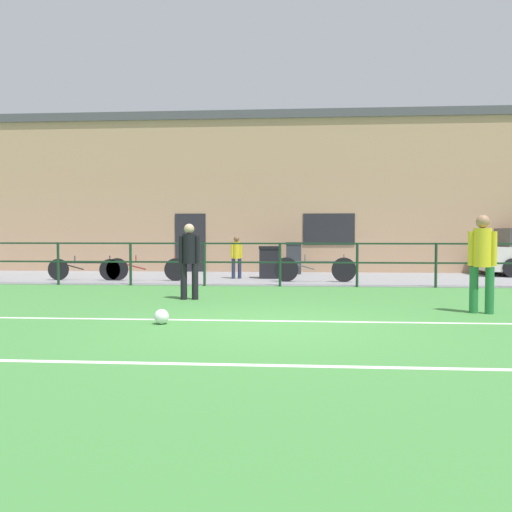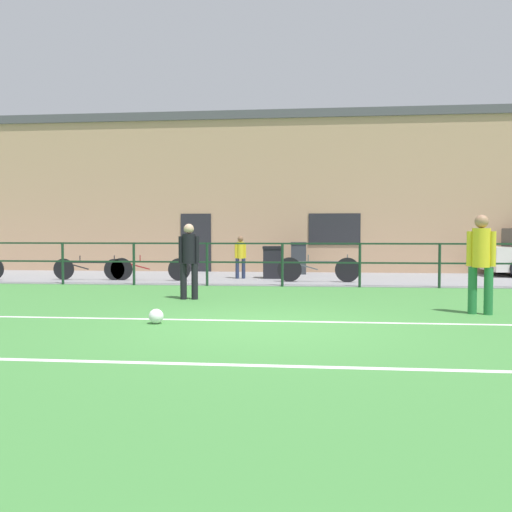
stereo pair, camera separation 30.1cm
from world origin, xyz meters
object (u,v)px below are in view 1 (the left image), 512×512
object	(u,v)px
soccer_ball_match	(162,317)
spectator_child	(236,255)
bicycle_parked_3	(146,269)
trash_bin_0	(294,258)
trash_bin_1	(269,262)
player_goalkeeper	(189,257)
bicycle_parked_0	(315,269)
player_striker	(482,258)
bicycle_parked_2	(84,269)

from	to	relation	value
soccer_ball_match	spectator_child	bearing A→B (deg)	88.26
bicycle_parked_3	trash_bin_0	xyz separation A→B (m)	(4.26, 2.93, 0.20)
spectator_child	bicycle_parked_3	world-z (taller)	spectator_child
trash_bin_1	spectator_child	bearing A→B (deg)	-169.79
trash_bin_0	spectator_child	bearing A→B (deg)	-131.06
player_goalkeeper	bicycle_parked_0	size ratio (longest dim) A/B	0.69
player_goalkeeper	soccer_ball_match	xyz separation A→B (m)	(0.18, -3.06, -0.79)
bicycle_parked_3	trash_bin_1	world-z (taller)	trash_bin_1
player_striker	bicycle_parked_0	world-z (taller)	player_striker
player_striker	bicycle_parked_0	distance (m)	6.33
soccer_ball_match	trash_bin_0	size ratio (longest dim) A/B	0.21
player_goalkeeper	bicycle_parked_3	distance (m)	4.67
soccer_ball_match	bicycle_parked_3	size ratio (longest dim) A/B	0.10
spectator_child	trash_bin_1	world-z (taller)	spectator_child
player_goalkeeper	bicycle_parked_0	bearing A→B (deg)	51.35
bicycle_parked_3	trash_bin_1	size ratio (longest dim) A/B	2.42
spectator_child	player_striker	bearing A→B (deg)	112.03
spectator_child	bicycle_parked_2	world-z (taller)	spectator_child
bicycle_parked_3	spectator_child	bearing A→B (deg)	20.56
trash_bin_0	trash_bin_1	bearing A→B (deg)	-112.31
bicycle_parked_0	spectator_child	bearing A→B (deg)	157.86
trash_bin_1	player_striker	bearing A→B (deg)	-59.34
bicycle_parked_0	trash_bin_0	distance (m)	3.00
trash_bin_1	bicycle_parked_3	bearing A→B (deg)	-162.23
player_striker	player_goalkeeper	bearing A→B (deg)	2.59
trash_bin_0	bicycle_parked_2	bearing A→B (deg)	-154.38
player_striker	soccer_ball_match	size ratio (longest dim) A/B	7.48
soccer_ball_match	bicycle_parked_0	bearing A→B (deg)	70.25
bicycle_parked_0	trash_bin_0	size ratio (longest dim) A/B	2.15
player_goalkeeper	soccer_ball_match	world-z (taller)	player_goalkeeper
bicycle_parked_2	bicycle_parked_3	xyz separation A→B (m)	(1.85, 0.00, 0.01)
bicycle_parked_0	bicycle_parked_2	size ratio (longest dim) A/B	1.06
spectator_child	bicycle_parked_3	size ratio (longest dim) A/B	0.54
player_goalkeeper	trash_bin_0	world-z (taller)	player_goalkeeper
trash_bin_0	trash_bin_1	distance (m)	1.95
bicycle_parked_2	bicycle_parked_0	bearing A→B (deg)	0.00
bicycle_parked_2	bicycle_parked_3	size ratio (longest dim) A/B	0.92
bicycle_parked_2	trash_bin_1	world-z (taller)	trash_bin_1
player_striker	bicycle_parked_2	distance (m)	11.02
soccer_ball_match	bicycle_parked_2	world-z (taller)	bicycle_parked_2
player_striker	spectator_child	xyz separation A→B (m)	(-5.03, 6.65, -0.22)
soccer_ball_match	spectator_child	world-z (taller)	spectator_child
spectator_child	bicycle_parked_2	distance (m)	4.51
bicycle_parked_3	trash_bin_1	bearing A→B (deg)	17.77
player_goalkeeper	player_striker	distance (m)	5.68
player_goalkeeper	bicycle_parked_0	world-z (taller)	player_goalkeeper
player_goalkeeper	soccer_ball_match	distance (m)	3.16
soccer_ball_match	player_striker	bearing A→B (deg)	15.88
soccer_ball_match	trash_bin_0	distance (m)	10.33
bicycle_parked_3	trash_bin_0	size ratio (longest dim) A/B	2.21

